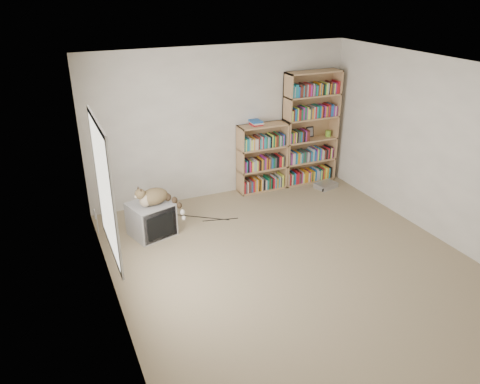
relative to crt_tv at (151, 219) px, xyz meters
name	(u,v)px	position (x,y,z in m)	size (l,w,h in m)	color
floor	(294,264)	(1.50, -1.54, -0.25)	(4.50, 5.00, 0.01)	tan
wall_back	(222,123)	(1.50, 0.96, 1.00)	(4.50, 0.02, 2.50)	silver
wall_front	(466,291)	(1.50, -4.04, 1.00)	(4.50, 0.02, 2.50)	silver
wall_left	(109,210)	(-0.75, -1.54, 1.00)	(0.02, 5.00, 2.50)	silver
wall_right	(440,151)	(3.75, -1.54, 1.00)	(0.02, 5.00, 2.50)	silver
ceiling	(305,71)	(1.50, -1.54, 2.25)	(4.50, 5.00, 0.02)	white
window	(105,189)	(-0.74, -1.34, 1.15)	(0.02, 1.22, 1.52)	white
crt_tv	(151,219)	(0.00, 0.00, 0.00)	(0.69, 0.66, 0.50)	#A3A3A5
cat	(158,199)	(0.11, -0.07, 0.34)	(0.69, 0.46, 0.51)	#362616
bookcase_tall	(310,131)	(3.13, 0.82, 0.70)	(1.00, 0.30, 2.01)	tan
bookcase_short	(262,160)	(2.19, 0.82, 0.29)	(0.86, 0.30, 1.19)	tan
book_stack	(256,123)	(2.08, 0.83, 0.98)	(0.18, 0.24, 0.08)	red
green_mug	(328,133)	(3.51, 0.80, 0.63)	(0.10, 0.10, 0.11)	#75AD31
framed_print	(310,132)	(3.18, 0.90, 0.67)	(0.14, 0.01, 0.19)	black
dvd_player	(326,185)	(3.28, 0.40, -0.20)	(0.38, 0.27, 0.09)	#B7B7BC
wall_outlet	(95,214)	(-0.74, 0.34, 0.07)	(0.01, 0.08, 0.13)	silver
floor_cables	(228,219)	(1.20, -0.03, -0.24)	(1.20, 0.70, 0.01)	black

